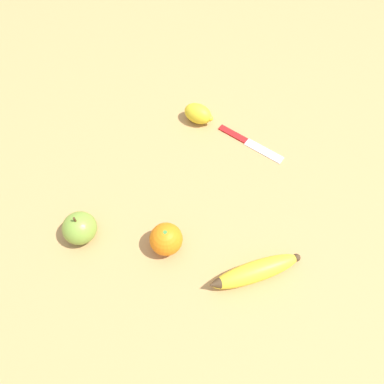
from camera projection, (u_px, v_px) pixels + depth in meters
ground_plane at (200, 174)px, 0.87m from camera, size 3.00×3.00×0.00m
banana at (255, 272)px, 0.72m from camera, size 0.14×0.17×0.04m
orange at (166, 239)px, 0.74m from camera, size 0.07×0.07×0.07m
apple at (80, 228)px, 0.76m from camera, size 0.07×0.07×0.08m
lemon at (198, 114)px, 0.93m from camera, size 0.06×0.08×0.05m
paring_knife at (248, 142)px, 0.91m from camera, size 0.07×0.17×0.01m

